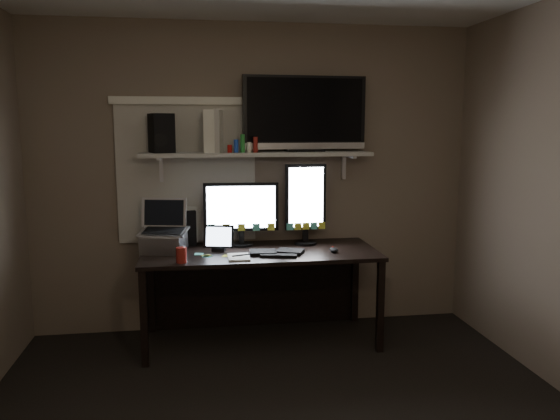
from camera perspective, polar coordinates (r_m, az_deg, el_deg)
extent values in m
plane|color=#705E50|center=(4.50, -2.67, 3.25)|extent=(3.60, 0.00, 3.60)
cube|color=beige|center=(4.46, -9.71, 3.73)|extent=(1.10, 0.02, 1.10)
cube|color=black|center=(4.22, -2.08, -4.48)|extent=(1.80, 0.75, 0.03)
cube|color=black|center=(4.66, -2.56, -7.85)|extent=(1.80, 0.02, 0.70)
cube|color=black|center=(4.00, -14.04, -10.97)|extent=(0.05, 0.05, 0.70)
cube|color=black|center=(4.20, 10.42, -9.90)|extent=(0.05, 0.05, 0.70)
cube|color=black|center=(4.63, -13.28, -8.18)|extent=(0.05, 0.05, 0.70)
cube|color=black|center=(4.80, 7.80, -7.41)|extent=(0.05, 0.05, 0.70)
cube|color=#B1B0AC|center=(4.32, -2.44, 5.87)|extent=(1.80, 0.35, 0.03)
cube|color=black|center=(4.36, -4.07, -0.38)|extent=(0.60, 0.10, 0.52)
cube|color=black|center=(4.40, 2.69, 0.67)|extent=(0.34, 0.08, 0.67)
cube|color=black|center=(4.13, -0.36, -4.40)|extent=(0.44, 0.25, 0.03)
ellipsoid|color=black|center=(4.19, 5.64, -4.17)|extent=(0.06, 0.10, 0.04)
cube|color=beige|center=(4.00, -4.35, -4.93)|extent=(0.16, 0.22, 0.01)
cube|color=black|center=(4.21, -6.44, -2.93)|extent=(0.25, 0.15, 0.20)
cube|color=black|center=(4.45, -10.37, -1.73)|extent=(0.26, 0.15, 0.30)
cube|color=silver|center=(4.23, -12.08, -1.71)|extent=(0.41, 0.36, 0.40)
cylinder|color=maroon|center=(3.91, -10.27, -4.65)|extent=(0.08, 0.08, 0.11)
cube|color=black|center=(4.41, 2.58, 10.00)|extent=(1.00, 0.22, 0.60)
cube|color=silver|center=(4.32, -6.97, 8.18)|extent=(0.16, 0.29, 0.32)
cube|color=black|center=(4.29, -12.29, 7.84)|extent=(0.21, 0.24, 0.30)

